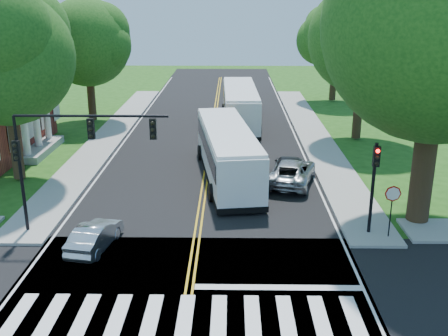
{
  "coord_description": "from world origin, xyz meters",
  "views": [
    {
      "loc": [
        1.63,
        -16.43,
        10.88
      ],
      "look_at": [
        1.24,
        9.28,
        2.4
      ],
      "focal_mm": 42.0,
      "sensor_mm": 36.0,
      "label": 1
    }
  ],
  "objects_px": {
    "hatchback": "(95,236)",
    "suv": "(292,172)",
    "signal_ne": "(374,176)",
    "dark_sedan": "(289,167)",
    "bus_lead": "(227,152)",
    "signal_nw": "(68,146)",
    "bus_follow": "(240,105)"
  },
  "relations": [
    {
      "from": "signal_ne",
      "to": "suv",
      "type": "xyz_separation_m",
      "value": [
        -2.93,
        7.23,
        -2.22
      ]
    },
    {
      "from": "bus_lead",
      "to": "signal_ne",
      "type": "bearing_deg",
      "value": 121.94
    },
    {
      "from": "bus_follow",
      "to": "suv",
      "type": "relative_size",
      "value": 2.43
    },
    {
      "from": "signal_ne",
      "to": "dark_sedan",
      "type": "distance_m",
      "value": 9.01
    },
    {
      "from": "signal_ne",
      "to": "bus_lead",
      "type": "relative_size",
      "value": 0.35
    },
    {
      "from": "signal_nw",
      "to": "hatchback",
      "type": "height_order",
      "value": "signal_nw"
    },
    {
      "from": "bus_lead",
      "to": "suv",
      "type": "xyz_separation_m",
      "value": [
        3.91,
        -0.94,
        -0.97
      ]
    },
    {
      "from": "bus_lead",
      "to": "bus_follow",
      "type": "relative_size",
      "value": 0.99
    },
    {
      "from": "signal_nw",
      "to": "signal_ne",
      "type": "bearing_deg",
      "value": 0.05
    },
    {
      "from": "signal_ne",
      "to": "signal_nw",
      "type": "bearing_deg",
      "value": -179.95
    },
    {
      "from": "hatchback",
      "to": "suv",
      "type": "xyz_separation_m",
      "value": [
        9.77,
        8.82,
        0.12
      ]
    },
    {
      "from": "signal_nw",
      "to": "hatchback",
      "type": "relative_size",
      "value": 1.93
    },
    {
      "from": "bus_lead",
      "to": "signal_nw",
      "type": "bearing_deg",
      "value": 40.59
    },
    {
      "from": "signal_ne",
      "to": "bus_follow",
      "type": "relative_size",
      "value": 0.34
    },
    {
      "from": "signal_ne",
      "to": "suv",
      "type": "height_order",
      "value": "signal_ne"
    },
    {
      "from": "signal_ne",
      "to": "bus_lead",
      "type": "height_order",
      "value": "signal_ne"
    },
    {
      "from": "signal_nw",
      "to": "bus_follow",
      "type": "distance_m",
      "value": 24.06
    },
    {
      "from": "signal_nw",
      "to": "bus_follow",
      "type": "bearing_deg",
      "value": 69.92
    },
    {
      "from": "bus_follow",
      "to": "dark_sedan",
      "type": "height_order",
      "value": "bus_follow"
    },
    {
      "from": "bus_lead",
      "to": "hatchback",
      "type": "xyz_separation_m",
      "value": [
        -5.86,
        -9.76,
        -1.09
      ]
    },
    {
      "from": "bus_lead",
      "to": "hatchback",
      "type": "distance_m",
      "value": 11.44
    },
    {
      "from": "signal_ne",
      "to": "bus_lead",
      "type": "bearing_deg",
      "value": 129.94
    },
    {
      "from": "bus_follow",
      "to": "dark_sedan",
      "type": "xyz_separation_m",
      "value": [
        2.87,
        -14.26,
        -1.06
      ]
    },
    {
      "from": "suv",
      "to": "dark_sedan",
      "type": "bearing_deg",
      "value": -72.55
    },
    {
      "from": "dark_sedan",
      "to": "suv",
      "type": "bearing_deg",
      "value": 101.12
    },
    {
      "from": "bus_lead",
      "to": "dark_sedan",
      "type": "xyz_separation_m",
      "value": [
        3.87,
        0.03,
        -1.01
      ]
    },
    {
      "from": "hatchback",
      "to": "suv",
      "type": "height_order",
      "value": "suv"
    },
    {
      "from": "bus_lead",
      "to": "suv",
      "type": "bearing_deg",
      "value": 158.49
    },
    {
      "from": "signal_nw",
      "to": "hatchback",
      "type": "xyz_separation_m",
      "value": [
        1.35,
        -1.58,
        -3.76
      ]
    },
    {
      "from": "suv",
      "to": "signal_nw",
      "type": "bearing_deg",
      "value": 48.11
    },
    {
      "from": "suv",
      "to": "signal_ne",
      "type": "bearing_deg",
      "value": 127.11
    },
    {
      "from": "signal_ne",
      "to": "bus_lead",
      "type": "xyz_separation_m",
      "value": [
        -6.84,
        8.17,
        -1.25
      ]
    }
  ]
}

